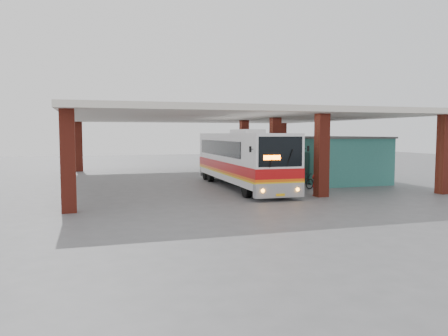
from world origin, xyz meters
The scene contains 8 objects.
ground centered at (0.00, 0.00, 0.00)m, with size 90.00×90.00×0.00m, color #515154.
brick_columns centered at (1.43, 5.00, 2.17)m, with size 20.10×21.60×4.35m.
canopy_roof centered at (0.50, 6.50, 4.50)m, with size 21.00×23.00×0.30m, color silver.
shop_building centered at (7.49, 4.00, 1.56)m, with size 5.20×8.20×3.11m.
coach_bus centered at (0.32, 1.98, 1.77)m, with size 2.85×12.29×3.56m.
motorcycle centered at (3.31, -0.23, 0.48)m, with size 0.64×1.83×0.96m, color black.
pedestrian centered at (2.89, -2.61, 0.81)m, with size 0.59×0.39×1.63m, color red.
red_chair centered at (4.95, 6.46, 0.35)m, with size 0.51×0.51×0.77m.
Camera 1 is at (-8.63, -23.30, 3.33)m, focal length 35.00 mm.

